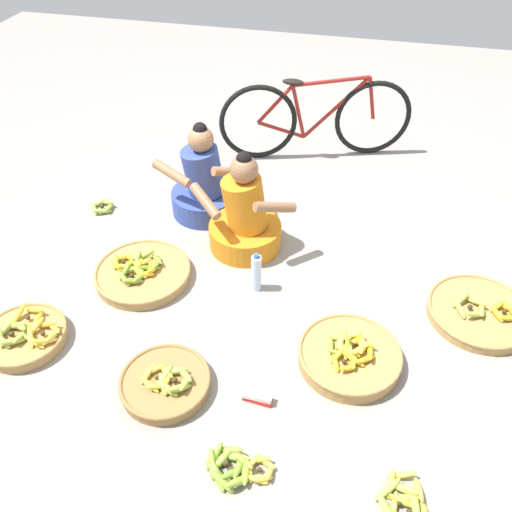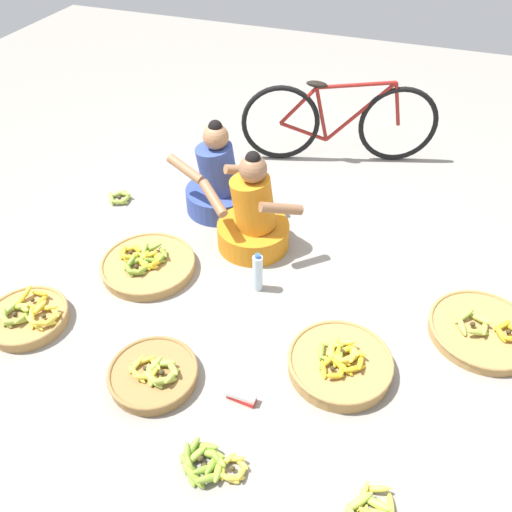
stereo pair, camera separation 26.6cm
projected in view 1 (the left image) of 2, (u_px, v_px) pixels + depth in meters
name	position (u px, v px, depth m)	size (l,w,h in m)	color
ground_plane	(263.00, 276.00, 3.62)	(10.00, 10.00, 0.00)	gray
vendor_woman_front	(245.00, 218.00, 3.71)	(0.75, 0.52, 0.77)	orange
vendor_woman_behind	(204.00, 185.00, 4.04)	(0.70, 0.53, 0.76)	#334793
bicycle_leaning	(316.00, 119.00, 4.63)	(1.63, 0.58, 0.73)	black
banana_basket_near_vendor	(349.00, 355.00, 3.03)	(0.60, 0.60, 0.17)	#A87F47
banana_basket_back_center	(166.00, 382.00, 2.90)	(0.50, 0.50, 0.15)	olive
banana_basket_back_left	(142.00, 273.00, 3.58)	(0.65, 0.65, 0.15)	#A87F47
banana_basket_front_center	(480.00, 312.00, 3.31)	(0.64, 0.64, 0.14)	#A87F47
banana_basket_mid_left	(25.00, 336.00, 3.15)	(0.50, 0.50, 0.15)	#A87F47
loose_bananas_front_left	(103.00, 206.00, 4.19)	(0.21, 0.22, 0.08)	#9EB747
loose_bananas_front_right	(402.00, 500.00, 2.43)	(0.26, 0.29, 0.09)	yellow
loose_bananas_back_right	(234.00, 467.00, 2.55)	(0.35, 0.26, 0.10)	yellow
water_bottle	(256.00, 273.00, 3.44)	(0.07, 0.07, 0.29)	silver
packet_carton_stack	(257.00, 397.00, 2.85)	(0.16, 0.06, 0.06)	red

